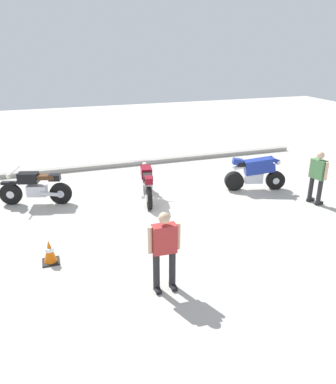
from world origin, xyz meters
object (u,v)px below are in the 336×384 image
at_px(motorcycle_blue_sportbike, 256,172).
at_px(person_in_green_shirt, 318,175).
at_px(person_in_red_shirt, 164,247).
at_px(motorcycle_maroon_cruiser, 147,183).
at_px(traffic_cone, 50,252).
at_px(motorcycle_black_cruiser, 35,187).

bearing_deg(motorcycle_blue_sportbike, person_in_green_shirt, -39.84).
bearing_deg(person_in_green_shirt, person_in_red_shirt, -166.63).
bearing_deg(person_in_green_shirt, motorcycle_blue_sportbike, 113.18).
xyz_separation_m(motorcycle_maroon_cruiser, person_in_green_shirt, (4.60, -1.90, 0.37)).
bearing_deg(traffic_cone, motorcycle_black_cruiser, 94.13).
relative_size(person_in_green_shirt, person_in_red_shirt, 0.99).
height_order(motorcycle_maroon_cruiser, person_in_green_shirt, person_in_green_shirt).
bearing_deg(person_in_green_shirt, motorcycle_maroon_cruiser, 146.31).
height_order(motorcycle_black_cruiser, traffic_cone, motorcycle_black_cruiser).
relative_size(motorcycle_maroon_cruiser, motorcycle_blue_sportbike, 1.08).
relative_size(motorcycle_maroon_cruiser, person_in_red_shirt, 1.30).
relative_size(motorcycle_black_cruiser, person_in_green_shirt, 1.29).
bearing_deg(motorcycle_black_cruiser, motorcycle_maroon_cruiser, -175.19).
bearing_deg(motorcycle_black_cruiser, person_in_green_shirt, 178.39).
relative_size(motorcycle_black_cruiser, traffic_cone, 3.84).
height_order(motorcycle_black_cruiser, person_in_red_shirt, person_in_red_shirt).
distance_m(motorcycle_maroon_cruiser, motorcycle_blue_sportbike, 3.55).
bearing_deg(motorcycle_maroon_cruiser, traffic_cone, 143.50).
bearing_deg(motorcycle_black_cruiser, person_in_red_shirt, 130.99).
xyz_separation_m(motorcycle_black_cruiser, person_in_green_shirt, (7.78, -2.56, 0.37)).
bearing_deg(motorcycle_blue_sportbike, motorcycle_maroon_cruiser, -169.84).
bearing_deg(motorcycle_blue_sportbike, traffic_cone, -143.77).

